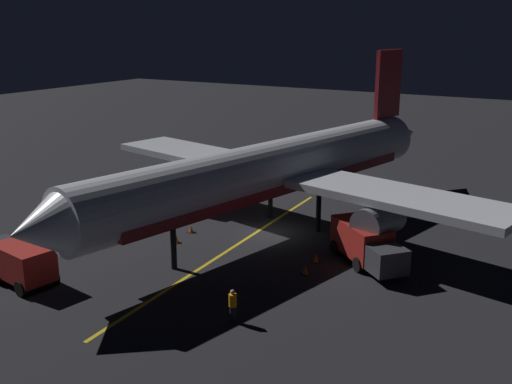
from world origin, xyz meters
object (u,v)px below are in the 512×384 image
Objects in this scene: traffic_cone_far at (176,239)px; traffic_cone_near_left at (191,229)px; ground_crew_worker at (233,306)px; traffic_cone_under_wing at (316,258)px; baggage_truck at (18,262)px; traffic_cone_near_right at (306,270)px; catering_truck at (366,245)px; airliner at (276,170)px.

traffic_cone_near_left is at bearing -79.98° from traffic_cone_far.
ground_crew_worker is 9.23m from traffic_cone_under_wing.
baggage_truck is 3.33× the size of ground_crew_worker.
traffic_cone_near_right is at bearing 165.61° from traffic_cone_near_left.
catering_truck is 10.94m from ground_crew_worker.
traffic_cone_near_right and traffic_cone_under_wing have the same top height.
airliner reaches higher than baggage_truck.
traffic_cone_near_left is (12.77, 0.68, -1.02)m from catering_truck.
baggage_truck reaches higher than ground_crew_worker.
traffic_cone_under_wing is 9.76m from traffic_cone_far.
ground_crew_worker reaches higher than traffic_cone_far.
traffic_cone_far is (12.38, 2.91, -1.02)m from catering_truck.
catering_truck is at bearing -154.58° from traffic_cone_under_wing.
airliner is 7.39m from traffic_cone_near_left.
catering_truck is 11.02× the size of traffic_cone_far.
ground_crew_worker is 13.86m from traffic_cone_near_left.
airliner is 8.78m from catering_truck.
traffic_cone_near_right is (2.48, 3.32, -1.02)m from catering_truck.
traffic_cone_near_left and traffic_cone_under_wing have the same top height.
catering_truck is at bearing -142.37° from baggage_truck.
airliner is 70.15× the size of traffic_cone_far.
baggage_truck is 10.53× the size of traffic_cone_near_right.
traffic_cone_far is (9.90, -0.41, 0.00)m from traffic_cone_near_right.
airliner is 70.15× the size of traffic_cone_under_wing.
airliner is at bearing -70.35° from ground_crew_worker.
baggage_truck is at bearing 60.64° from airliner.
traffic_cone_near_left is at bearing -45.22° from ground_crew_worker.
catering_truck is 12.75m from traffic_cone_far.
traffic_cone_near_left is at bearing -14.39° from traffic_cone_near_right.
baggage_truck is 13.43m from ground_crew_worker.
catering_truck is 3.21m from traffic_cone_under_wing.
airliner is 70.15× the size of traffic_cone_near_left.
traffic_cone_near_right is (-10.29, 2.64, 0.00)m from traffic_cone_near_left.
baggage_truck is at bearing 8.77° from ground_crew_worker.
traffic_cone_near_left is at bearing -106.52° from baggage_truck.
traffic_cone_near_right is 9.91m from traffic_cone_far.
catering_truck is 11.02× the size of traffic_cone_under_wing.
traffic_cone_near_left is (-3.52, -11.88, -0.94)m from baggage_truck.
traffic_cone_near_right is (-5.25, 5.99, -4.24)m from airliner.
baggage_truck is at bearing 39.72° from traffic_cone_under_wing.
baggage_truck is 20.57m from catering_truck.
catering_truck reaches higher than traffic_cone_near_right.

